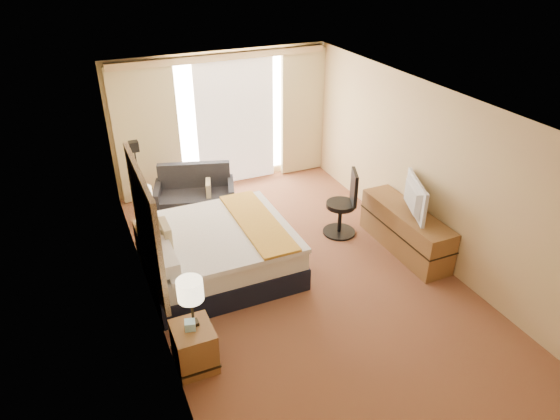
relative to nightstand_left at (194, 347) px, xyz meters
name	(u,v)px	position (x,y,z in m)	size (l,w,h in m)	color
floor	(300,276)	(1.87, 1.05, -0.28)	(4.20, 7.00, 0.02)	#57181A
ceiling	(304,105)	(1.87, 1.05, 2.33)	(4.20, 7.00, 0.02)	white
wall_back	(222,120)	(1.87, 4.55, 1.02)	(4.20, 0.02, 2.60)	tan
wall_front	(496,388)	(1.87, -2.45, 1.02)	(4.20, 0.02, 2.60)	tan
wall_left	(145,231)	(-0.23, 1.05, 1.02)	(0.02, 7.00, 2.60)	tan
wall_right	(428,172)	(3.97, 1.05, 1.02)	(0.02, 7.00, 2.60)	tan
headboard	(146,224)	(-0.19, 1.25, 1.01)	(0.06, 1.85, 1.50)	black
nightstand_left	(194,347)	(0.00, 0.00, 0.00)	(0.45, 0.52, 0.55)	brown
nightstand_right	(152,240)	(0.00, 2.50, 0.00)	(0.45, 0.52, 0.55)	brown
media_dresser	(405,230)	(3.70, 1.05, 0.07)	(0.50, 1.80, 0.70)	brown
window	(235,118)	(2.12, 4.52, 1.04)	(2.30, 0.02, 2.30)	silver
curtains	(223,117)	(1.87, 4.44, 1.13)	(4.12, 0.19, 2.56)	beige
bed	(218,251)	(0.81, 1.64, 0.10)	(2.08, 1.91, 1.01)	black
loveseat	(196,198)	(0.99, 3.54, 0.01)	(1.54, 1.11, 0.86)	#561C18
floor_lamp	(137,168)	(0.04, 3.38, 0.84)	(0.20, 0.20, 1.58)	black
desk_chair	(344,207)	(3.06, 1.86, 0.23)	(0.57, 0.56, 1.13)	black
lamp_left	(190,291)	(0.04, 0.06, 0.75)	(0.29, 0.29, 0.62)	black
lamp_right	(143,196)	(-0.02, 2.58, 0.73)	(0.28, 0.28, 0.59)	black
tissue_box	(190,325)	(-0.02, 0.01, 0.33)	(0.12, 0.12, 0.11)	#92C7E1
telephone	(153,227)	(0.03, 2.33, 0.31)	(0.19, 0.15, 0.08)	black
television	(410,197)	(3.65, 1.00, 0.70)	(0.95, 0.12, 0.54)	black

